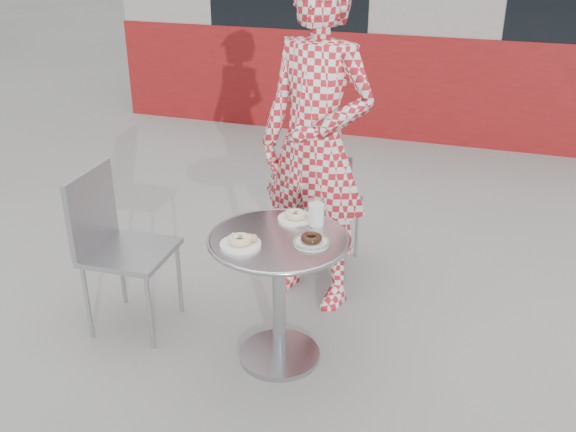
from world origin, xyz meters
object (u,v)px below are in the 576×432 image
(milk_cup, at_px, (316,213))
(bistro_table, at_px, (279,269))
(chair_left, at_px, (132,281))
(seated_person, at_px, (316,146))
(plate_far, at_px, (296,216))
(plate_near, at_px, (241,242))
(chair_far, at_px, (325,231))
(plate_checker, at_px, (311,241))

(milk_cup, bearing_deg, bistro_table, -123.75)
(chair_left, xyz_separation_m, seated_person, (0.81, 0.60, 0.63))
(bistro_table, height_order, plate_far, plate_far)
(milk_cup, bearing_deg, plate_near, -129.25)
(plate_near, bearing_deg, chair_far, 85.52)
(chair_left, xyz_separation_m, milk_cup, (0.94, 0.16, 0.46))
(chair_far, height_order, plate_near, chair_far)
(plate_far, bearing_deg, plate_checker, -56.22)
(plate_near, bearing_deg, milk_cup, 50.75)
(milk_cup, bearing_deg, plate_far, 168.20)
(chair_left, height_order, plate_far, chair_left)
(bistro_table, height_order, seated_person, seated_person)
(plate_far, bearing_deg, chair_left, -167.96)
(chair_left, xyz_separation_m, plate_checker, (0.98, -0.03, 0.41))
(bistro_table, xyz_separation_m, chair_left, (-0.82, 0.03, -0.24))
(plate_near, bearing_deg, seated_person, 81.13)
(plate_checker, bearing_deg, seated_person, 105.08)
(seated_person, distance_m, plate_far, 0.47)
(chair_left, bearing_deg, plate_far, -81.14)
(bistro_table, relative_size, seated_person, 0.37)
(plate_far, relative_size, plate_checker, 1.04)
(plate_checker, bearing_deg, chair_left, 178.01)
(plate_far, bearing_deg, chair_far, 94.44)
(chair_left, distance_m, plate_checker, 1.06)
(seated_person, bearing_deg, chair_left, -127.10)
(seated_person, bearing_deg, plate_checker, -58.41)
(chair_far, bearing_deg, plate_near, 85.11)
(milk_cup, bearing_deg, chair_left, -170.61)
(bistro_table, relative_size, plate_near, 3.64)
(chair_far, distance_m, milk_cup, 0.93)
(chair_far, xyz_separation_m, plate_checker, (0.20, -0.97, 0.43))
(plate_near, bearing_deg, plate_checker, 22.34)
(seated_person, height_order, milk_cup, seated_person)
(chair_left, distance_m, milk_cup, 1.06)
(chair_far, height_order, plate_far, chair_far)
(chair_left, xyz_separation_m, plate_far, (0.84, 0.18, 0.42))
(plate_near, xyz_separation_m, plate_checker, (0.29, 0.12, -0.01))
(bistro_table, height_order, chair_left, chair_left)
(bistro_table, distance_m, milk_cup, 0.31)
(seated_person, relative_size, plate_far, 10.36)
(chair_far, distance_m, plate_near, 1.18)
(bistro_table, xyz_separation_m, seated_person, (-0.01, 0.62, 0.40))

